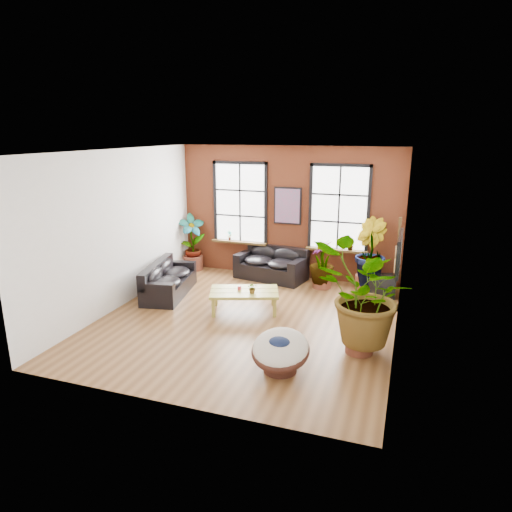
{
  "coord_description": "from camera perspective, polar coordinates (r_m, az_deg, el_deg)",
  "views": [
    {
      "loc": [
        3.08,
        -8.4,
        3.88
      ],
      "look_at": [
        0.0,
        0.6,
        1.25
      ],
      "focal_mm": 32.0,
      "sensor_mm": 36.0,
      "label": 1
    }
  ],
  "objects": [
    {
      "name": "sofa_left",
      "position": [
        11.3,
        -11.04,
        -3.02
      ],
      "size": [
        1.18,
        2.09,
        0.78
      ],
      "rotation": [
        0.0,
        0.0,
        1.76
      ],
      "color": "black",
      "rests_on": "ground"
    },
    {
      "name": "pot_mid",
      "position": [
        11.74,
        8.23,
        -3.14
      ],
      "size": [
        0.54,
        0.54,
        0.34
      ],
      "rotation": [
        0.0,
        0.0,
        -0.17
      ],
      "color": "brown",
      "rests_on": "ground"
    },
    {
      "name": "coffee_table",
      "position": [
        10.07,
        -1.49,
        -4.65
      ],
      "size": [
        1.68,
        1.29,
        0.57
      ],
      "rotation": [
        0.0,
        0.0,
        0.34
      ],
      "color": "#9D9638",
      "rests_on": "ground"
    },
    {
      "name": "sill_plant_right",
      "position": [
        11.95,
        11.72,
        1.36
      ],
      "size": [
        0.19,
        0.19,
        0.27
      ],
      "primitive_type": "imported",
      "rotation": [
        0.0,
        0.0,
        3.49
      ],
      "color": "#13491A",
      "rests_on": "room"
    },
    {
      "name": "pot_back_right",
      "position": [
        11.8,
        13.51,
        -3.21
      ],
      "size": [
        0.64,
        0.64,
        0.38
      ],
      "rotation": [
        0.0,
        0.0,
        -0.28
      ],
      "color": "brown",
      "rests_on": "ground"
    },
    {
      "name": "sill_plant_left",
      "position": [
        12.78,
        -3.34,
        2.57
      ],
      "size": [
        0.17,
        0.17,
        0.27
      ],
      "primitive_type": "imported",
      "rotation": [
        0.0,
        0.0,
        0.79
      ],
      "color": "#13491A",
      "rests_on": "room"
    },
    {
      "name": "floor_plant_back_left",
      "position": [
        13.04,
        -8.03,
        2.03
      ],
      "size": [
        0.93,
        0.9,
        1.47
      ],
      "primitive_type": "imported",
      "rotation": [
        0.0,
        0.0,
        0.7
      ],
      "color": "#13491A",
      "rests_on": "ground"
    },
    {
      "name": "poster",
      "position": [
        12.14,
        3.97,
        6.27
      ],
      "size": [
        0.74,
        0.06,
        0.98
      ],
      "color": "black",
      "rests_on": "room"
    },
    {
      "name": "floor_plant_right_wall",
      "position": [
        8.18,
        13.38,
        -4.91
      ],
      "size": [
        2.21,
        2.22,
        1.87
      ],
      "primitive_type": "imported",
      "rotation": [
        0.0,
        0.0,
        3.95
      ],
      "color": "#13491A",
      "rests_on": "ground"
    },
    {
      "name": "floor_plant_back_right",
      "position": [
        11.58,
        13.95,
        0.52
      ],
      "size": [
        1.09,
        1.16,
        1.67
      ],
      "primitive_type": "imported",
      "rotation": [
        0.0,
        0.0,
        2.06
      ],
      "color": "#13491A",
      "rests_on": "ground"
    },
    {
      "name": "sofa_back",
      "position": [
        12.29,
        1.99,
        -1.06
      ],
      "size": [
        2.0,
        1.26,
        0.85
      ],
      "rotation": [
        0.0,
        0.0,
        -0.2
      ],
      "color": "black",
      "rests_on": "ground"
    },
    {
      "name": "table_plant",
      "position": [
        9.86,
        -0.43,
        -3.99
      ],
      "size": [
        0.28,
        0.26,
        0.24
      ],
      "primitive_type": "imported",
      "rotation": [
        0.0,
        0.0,
        0.42
      ],
      "color": "#13491A",
      "rests_on": "coffee_table"
    },
    {
      "name": "tv_wall_unit",
      "position": [
        9.29,
        17.36,
        0.17
      ],
      "size": [
        0.13,
        1.86,
        1.2
      ],
      "color": "black",
      "rests_on": "room"
    },
    {
      "name": "pot_right_wall",
      "position": [
        8.56,
        12.79,
        -10.55
      ],
      "size": [
        0.59,
        0.59,
        0.37
      ],
      "rotation": [
        0.0,
        0.0,
        0.2
      ],
      "color": "brown",
      "rests_on": "ground"
    },
    {
      "name": "media_box",
      "position": [
        11.4,
        15.3,
        -3.64
      ],
      "size": [
        0.71,
        0.64,
        0.51
      ],
      "rotation": [
        0.0,
        0.0,
        0.22
      ],
      "color": "black",
      "rests_on": "ground"
    },
    {
      "name": "pot_back_left",
      "position": [
        13.24,
        -7.85,
        -0.82
      ],
      "size": [
        0.56,
        0.56,
        0.41
      ],
      "rotation": [
        0.0,
        0.0,
        0.01
      ],
      "color": "brown",
      "rests_on": "ground"
    },
    {
      "name": "papasan_chair",
      "position": [
        7.69,
        3.07,
        -11.71
      ],
      "size": [
        0.97,
        0.99,
        0.73
      ],
      "rotation": [
        0.0,
        0.0,
        0.0
      ],
      "color": "#422017",
      "rests_on": "ground"
    },
    {
      "name": "floor_plant_mid",
      "position": [
        11.56,
        8.23,
        -0.73
      ],
      "size": [
        0.72,
        0.72,
        1.1
      ],
      "primitive_type": "imported",
      "rotation": [
        0.0,
        0.0,
        4.91
      ],
      "color": "#13491A",
      "rests_on": "ground"
    },
    {
      "name": "room",
      "position": [
        9.33,
        -0.9,
        2.23
      ],
      "size": [
        6.04,
        6.54,
        3.54
      ],
      "color": "brown",
      "rests_on": "ground"
    }
  ]
}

